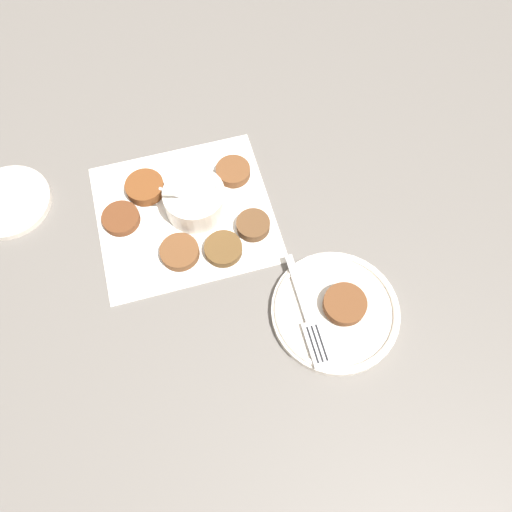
# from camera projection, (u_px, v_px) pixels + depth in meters

# --- Properties ---
(ground_plane) EXTENTS (4.00, 4.00, 0.00)m
(ground_plane) POSITION_uv_depth(u_px,v_px,m) (176.00, 225.00, 0.87)
(ground_plane) COLOR #605B56
(napkin) EXTENTS (0.32, 0.29, 0.00)m
(napkin) POSITION_uv_depth(u_px,v_px,m) (185.00, 213.00, 0.88)
(napkin) COLOR white
(napkin) RESTS_ON ground_plane
(sauce_bowl) EXTENTS (0.12, 0.11, 0.09)m
(sauce_bowl) POSITION_uv_depth(u_px,v_px,m) (196.00, 201.00, 0.86)
(sauce_bowl) COLOR silver
(sauce_bowl) RESTS_ON napkin
(fritter_0) EXTENTS (0.06, 0.06, 0.02)m
(fritter_0) POSITION_uv_depth(u_px,v_px,m) (233.00, 171.00, 0.91)
(fritter_0) COLOR brown
(fritter_0) RESTS_ON napkin
(fritter_1) EXTENTS (0.07, 0.07, 0.01)m
(fritter_1) POSITION_uv_depth(u_px,v_px,m) (121.00, 218.00, 0.86)
(fritter_1) COLOR #5C311A
(fritter_1) RESTS_ON napkin
(fritter_2) EXTENTS (0.06, 0.06, 0.02)m
(fritter_2) POSITION_uv_depth(u_px,v_px,m) (253.00, 225.00, 0.86)
(fritter_2) COLOR brown
(fritter_2) RESTS_ON napkin
(fritter_3) EXTENTS (0.06, 0.06, 0.02)m
(fritter_3) POSITION_uv_depth(u_px,v_px,m) (223.00, 249.00, 0.84)
(fritter_3) COLOR brown
(fritter_3) RESTS_ON napkin
(fritter_4) EXTENTS (0.07, 0.07, 0.02)m
(fritter_4) POSITION_uv_depth(u_px,v_px,m) (145.00, 187.00, 0.89)
(fritter_4) COLOR brown
(fritter_4) RESTS_ON napkin
(fritter_5) EXTENTS (0.07, 0.07, 0.02)m
(fritter_5) POSITION_uv_depth(u_px,v_px,m) (177.00, 252.00, 0.83)
(fritter_5) COLOR brown
(fritter_5) RESTS_ON napkin
(serving_plate) EXTENTS (0.20, 0.20, 0.02)m
(serving_plate) POSITION_uv_depth(u_px,v_px,m) (335.00, 311.00, 0.79)
(serving_plate) COLOR silver
(serving_plate) RESTS_ON ground_plane
(fritter_on_plate) EXTENTS (0.07, 0.07, 0.02)m
(fritter_on_plate) POSITION_uv_depth(u_px,v_px,m) (345.00, 304.00, 0.78)
(fritter_on_plate) COLOR brown
(fritter_on_plate) RESTS_ON serving_plate
(fork) EXTENTS (0.03, 0.19, 0.00)m
(fork) POSITION_uv_depth(u_px,v_px,m) (310.00, 321.00, 0.77)
(fork) COLOR silver
(fork) RESTS_ON serving_plate
(extra_saucer) EXTENTS (0.15, 0.15, 0.01)m
(extra_saucer) POSITION_uv_depth(u_px,v_px,m) (8.00, 202.00, 0.89)
(extra_saucer) COLOR silver
(extra_saucer) RESTS_ON ground_plane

